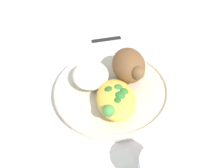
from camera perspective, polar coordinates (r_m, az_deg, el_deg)
The scene contains 7 objects.
ground_plane at distance 0.58m, azimuth 0.00°, elevation -2.06°, with size 2.00×2.00×0.00m, color silver.
plate at distance 0.58m, azimuth 0.00°, elevation -1.34°, with size 0.26×0.26×0.02m.
roasted_chicken at distance 0.57m, azimuth 3.75°, elevation 4.07°, with size 0.10×0.07×0.07m.
rice_pile at distance 0.57m, azimuth -4.70°, elevation 1.97°, with size 0.09×0.08×0.04m, color white.
mac_cheese_with_broccoli at distance 0.52m, azimuth 0.66°, elevation -3.23°, with size 0.11×0.08×0.05m.
fork at distance 0.71m, azimuth -0.90°, elevation 9.18°, with size 0.02×0.14×0.01m.
knife at distance 0.73m, azimuth 1.79°, elevation 10.13°, with size 0.03×0.19×0.01m.
Camera 1 is at (0.38, -0.06, 0.44)m, focal length 41.79 mm.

